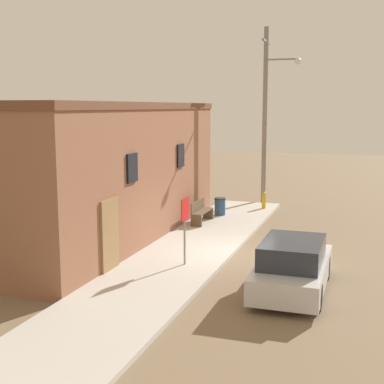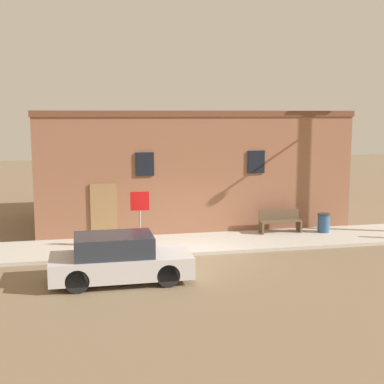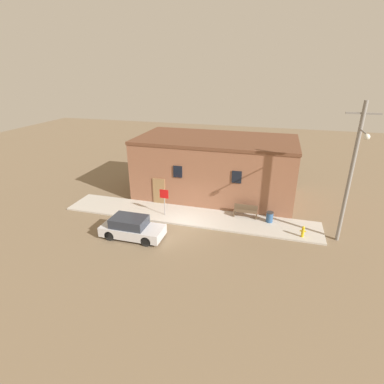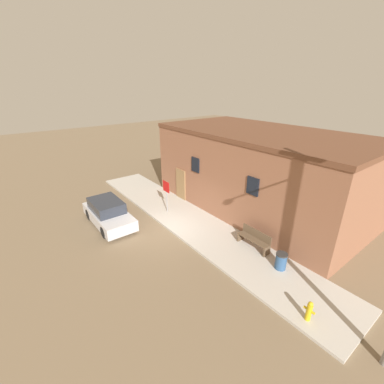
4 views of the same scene
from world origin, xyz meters
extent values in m
plane|color=#7A664C|center=(0.00, 0.00, 0.00)|extent=(80.00, 80.00, 0.00)
cube|color=#BCB7AD|center=(0.00, 1.48, 0.06)|extent=(18.81, 2.97, 0.12)
cube|color=#8E5B42|center=(1.00, 6.25, 2.35)|extent=(12.80, 6.57, 4.71)
cube|color=brown|center=(1.00, 6.25, 4.83)|extent=(12.90, 6.67, 0.24)
cube|color=black|center=(-1.24, 2.94, 2.92)|extent=(0.70, 0.08, 0.90)
cube|color=black|center=(3.24, 2.94, 2.92)|extent=(0.70, 0.08, 0.90)
cube|color=#937047|center=(-2.84, 2.94, 1.10)|extent=(1.00, 0.08, 2.20)
cylinder|color=gray|center=(-1.67, 1.06, 1.13)|extent=(0.06, 0.06, 2.01)
cube|color=red|center=(-1.67, 1.04, 1.80)|extent=(0.66, 0.02, 0.66)
cube|color=brown|center=(3.29, 2.30, 0.34)|extent=(0.08, 0.44, 0.44)
cube|color=brown|center=(4.90, 2.30, 0.34)|extent=(0.08, 0.44, 0.44)
cube|color=brown|center=(4.10, 2.30, 0.59)|extent=(1.69, 0.44, 0.04)
cube|color=brown|center=(4.10, 2.50, 0.82)|extent=(1.69, 0.04, 0.42)
cylinder|color=#2D517F|center=(5.83, 2.04, 0.47)|extent=(0.47, 0.47, 0.69)
cylinder|color=#2D2D2D|center=(5.83, 2.04, 0.85)|extent=(0.49, 0.49, 0.06)
cylinder|color=black|center=(-1.36, -1.54, 0.33)|extent=(0.66, 0.20, 0.66)
cylinder|color=black|center=(-1.36, -3.04, 0.33)|extent=(0.66, 0.20, 0.66)
cylinder|color=black|center=(-3.87, -1.54, 0.33)|extent=(0.66, 0.20, 0.66)
cylinder|color=black|center=(-3.87, -3.04, 0.33)|extent=(0.66, 0.20, 0.66)
cube|color=silver|center=(-2.61, -2.29, 0.49)|extent=(4.04, 1.71, 0.62)
cube|color=#282D38|center=(-2.82, -2.29, 1.10)|extent=(2.22, 1.50, 0.60)
camera|label=1|loc=(-16.29, -4.05, 4.79)|focal=50.00mm
camera|label=2|loc=(-3.76, -17.38, 4.86)|focal=50.00mm
camera|label=3|loc=(5.67, -17.51, 10.18)|focal=28.00mm
camera|label=4|loc=(10.58, -6.45, 7.51)|focal=24.00mm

